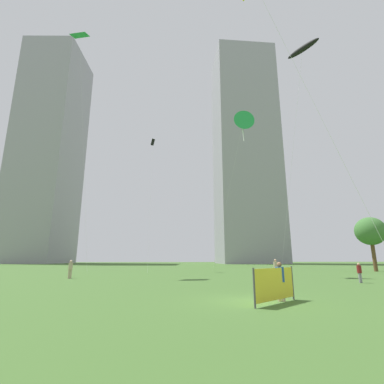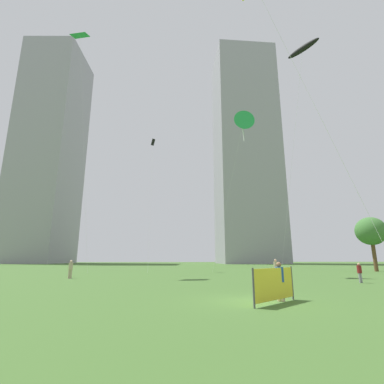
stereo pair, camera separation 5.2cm
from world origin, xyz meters
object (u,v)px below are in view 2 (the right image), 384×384
object	(u,v)px
kite_flying_0	(153,143)
kite_flying_2	(243,124)
person_standing_0	(280,278)
distant_highrise_0	(50,151)
kite_flying_1	(303,49)
person_standing_3	(360,271)
distant_highrise_1	(246,152)
event_banner	(275,284)
kite_flying_4	(80,37)
person_standing_4	(276,267)
park_tree_0	(371,231)
person_standing_2	(71,268)

from	to	relation	value
kite_flying_0	kite_flying_2	world-z (taller)	kite_flying_0
person_standing_0	kite_flying_2	distance (m)	26.75
person_standing_0	kite_flying_0	distance (m)	38.75
distant_highrise_0	kite_flying_2	bearing A→B (deg)	-50.01
kite_flying_1	kite_flying_2	world-z (taller)	kite_flying_1
person_standing_3	distant_highrise_1	size ratio (longest dim) A/B	0.02
person_standing_3	kite_flying_2	distance (m)	21.67
person_standing_3	distant_highrise_1	world-z (taller)	distant_highrise_1
person_standing_0	event_banner	distance (m)	0.80
kite_flying_4	distant_highrise_1	bearing A→B (deg)	54.31
kite_flying_4	person_standing_4	bearing A→B (deg)	-19.56
person_standing_3	park_tree_0	distance (m)	24.94
event_banner	person_standing_4	bearing A→B (deg)	65.52
kite_flying_1	kite_flying_4	distance (m)	31.24
kite_flying_0	distant_highrise_0	distance (m)	92.65
person_standing_4	kite_flying_2	xyz separation A→B (m)	(-1.47, 3.84, 17.84)
person_standing_4	person_standing_0	bearing A→B (deg)	-87.22
distant_highrise_1	event_banner	distance (m)	106.81
person_standing_2	event_banner	size ratio (longest dim) A/B	0.64
person_standing_3	event_banner	bearing A→B (deg)	26.04
person_standing_4	person_standing_2	bearing A→B (deg)	-157.88
kite_flying_2	park_tree_0	size ratio (longest dim) A/B	2.50
person_standing_0	kite_flying_4	size ratio (longest dim) A/B	0.05
kite_flying_0	kite_flying_4	xyz separation A→B (m)	(-11.10, -8.56, 12.46)
kite_flying_1	distant_highrise_0	xyz separation A→B (m)	(-62.22, 95.69, 21.54)
person_standing_2	park_tree_0	size ratio (longest dim) A/B	0.21
kite_flying_4	distant_highrise_0	world-z (taller)	distant_highrise_0
person_standing_3	kite_flying_0	xyz separation A→B (m)	(-16.93, 24.08, 20.31)
person_standing_0	person_standing_3	xyz separation A→B (m)	(10.64, 8.39, -0.11)
kite_flying_4	person_standing_2	bearing A→B (deg)	-62.19
person_standing_4	distant_highrise_1	distance (m)	91.13
person_standing_0	park_tree_0	distance (m)	38.20
distant_highrise_0	kite_flying_1	bearing A→B (deg)	-49.10
kite_flying_0	distant_highrise_0	size ratio (longest dim) A/B	0.23
person_standing_0	kite_flying_1	bearing A→B (deg)	-108.01
person_standing_4	event_banner	xyz separation A→B (m)	(-7.25, -15.91, -0.25)
person_standing_2	park_tree_0	bearing A→B (deg)	-178.63
kite_flying_1	distant_highrise_1	world-z (taller)	distant_highrise_1
kite_flying_2	kite_flying_4	distance (m)	27.44
kite_flying_2	distant_highrise_0	bearing A→B (deg)	122.13
person_standing_4	kite_flying_1	size ratio (longest dim) A/B	0.07
park_tree_0	person_standing_0	bearing A→B (deg)	-136.26
park_tree_0	kite_flying_2	bearing A→B (deg)	-162.39
person_standing_4	event_banner	size ratio (longest dim) A/B	0.67
person_standing_3	person_standing_4	world-z (taller)	person_standing_4
person_standing_4	event_banner	world-z (taller)	person_standing_4
distant_highrise_1	person_standing_3	bearing A→B (deg)	-100.78
person_standing_3	kite_flying_4	size ratio (longest dim) A/B	0.04
person_standing_0	kite_flying_1	world-z (taller)	kite_flying_1
person_standing_2	kite_flying_0	distance (m)	26.55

